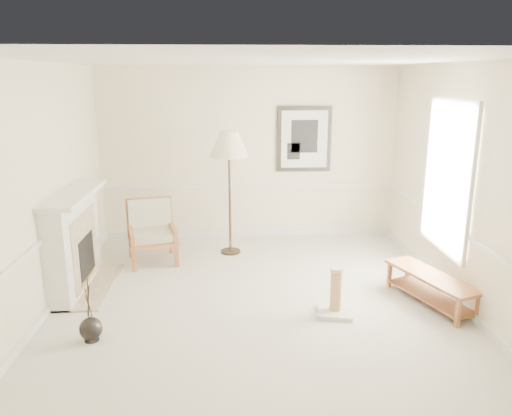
{
  "coord_description": "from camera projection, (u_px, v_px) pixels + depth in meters",
  "views": [
    {
      "loc": [
        -0.29,
        -5.68,
        2.73
      ],
      "look_at": [
        0.03,
        0.7,
        1.04
      ],
      "focal_mm": 35.0,
      "sensor_mm": 36.0,
      "label": 1
    }
  ],
  "objects": [
    {
      "name": "fireplace",
      "position": [
        75.0,
        242.0,
        6.5
      ],
      "size": [
        0.64,
        1.64,
        1.31
      ],
      "color": "white",
      "rests_on": "ground"
    },
    {
      "name": "scratching_post",
      "position": [
        335.0,
        299.0,
        5.88
      ],
      "size": [
        0.47,
        0.47,
        0.58
      ],
      "rotation": [
        0.0,
        0.0,
        -0.19
      ],
      "color": "white",
      "rests_on": "ground"
    },
    {
      "name": "floor_vase",
      "position": [
        91.0,
        329.0,
        5.29
      ],
      "size": [
        0.24,
        0.24,
        0.72
      ],
      "rotation": [
        0.0,
        0.0,
        0.19
      ],
      "color": "black",
      "rests_on": "ground"
    },
    {
      "name": "floor_lamp",
      "position": [
        229.0,
        148.0,
        7.55
      ],
      "size": [
        0.66,
        0.66,
        1.93
      ],
      "rotation": [
        0.0,
        0.0,
        0.1
      ],
      "color": "black",
      "rests_on": "ground"
    },
    {
      "name": "bench",
      "position": [
        431.0,
        284.0,
        6.13
      ],
      "size": [
        0.83,
        1.38,
        0.38
      ],
      "rotation": [
        0.0,
        0.0,
        0.36
      ],
      "color": "#965830",
      "rests_on": "ground"
    },
    {
      "name": "room",
      "position": [
        268.0,
        153.0,
        5.8
      ],
      "size": [
        5.04,
        5.54,
        2.92
      ],
      "color": "#F3E4BE",
      "rests_on": "ground"
    },
    {
      "name": "armchair",
      "position": [
        151.0,
        228.0,
        7.56
      ],
      "size": [
        0.86,
        0.9,
        0.93
      ],
      "rotation": [
        0.0,
        0.0,
        0.25
      ],
      "color": "#965830",
      "rests_on": "ground"
    },
    {
      "name": "ground",
      "position": [
        256.0,
        303.0,
        6.19
      ],
      "size": [
        5.5,
        5.5,
        0.0
      ],
      "primitive_type": "plane",
      "color": "silver",
      "rests_on": "ground"
    }
  ]
}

